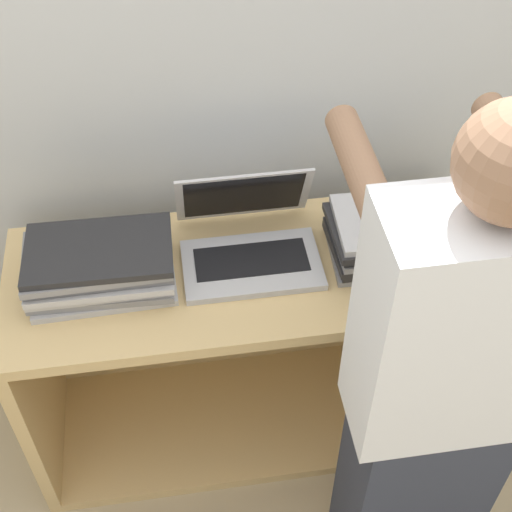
# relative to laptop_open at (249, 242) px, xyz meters

# --- Properties ---
(ground_plane) EXTENTS (12.00, 12.00, 0.00)m
(ground_plane) POSITION_rel_laptop_open_xyz_m (0.00, -0.30, -0.77)
(ground_plane) COLOR tan
(wall_back) EXTENTS (8.00, 0.05, 2.40)m
(wall_back) POSITION_rel_laptop_open_xyz_m (0.00, 0.31, 0.43)
(wall_back) COLOR silver
(wall_back) RESTS_ON ground_plane
(cart) EXTENTS (1.32, 0.50, 0.73)m
(cart) POSITION_rel_laptop_open_xyz_m (0.00, 0.02, -0.41)
(cart) COLOR tan
(cart) RESTS_ON ground_plane
(laptop_open) EXTENTS (0.37, 0.32, 0.22)m
(laptop_open) POSITION_rel_laptop_open_xyz_m (0.00, 0.00, 0.00)
(laptop_open) COLOR #B7B7BC
(laptop_open) RESTS_ON cart
(laptop_stack_left) EXTENTS (0.38, 0.24, 0.13)m
(laptop_stack_left) POSITION_rel_laptop_open_xyz_m (-0.39, -0.05, 0.02)
(laptop_stack_left) COLOR #B7B7BC
(laptop_stack_left) RESTS_ON cart
(laptop_stack_right) EXTENTS (0.39, 0.25, 0.13)m
(laptop_stack_right) POSITION_rel_laptop_open_xyz_m (0.40, -0.05, 0.02)
(laptop_stack_right) COLOR gray
(laptop_stack_right) RESTS_ON cart
(person) EXTENTS (0.40, 0.52, 1.54)m
(person) POSITION_rel_laptop_open_xyz_m (0.34, -0.56, -0.01)
(person) COLOR #2D3342
(person) RESTS_ON ground_plane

